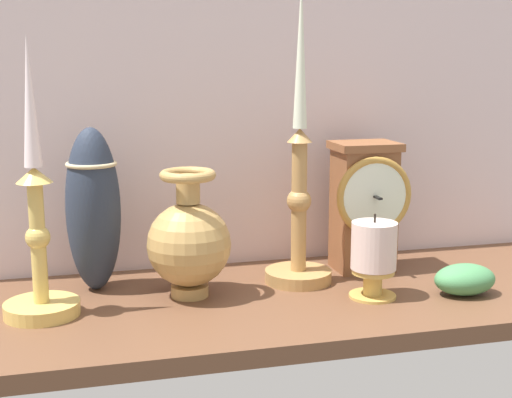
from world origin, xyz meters
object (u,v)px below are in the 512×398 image
Objects in this scene: candlestick_tall_center at (38,235)px; tall_ceramic_vase at (93,209)px; mantel_clock at (365,204)px; pillar_candle_front at (374,255)px; candlestick_tall_left at (299,199)px; brass_vase_bulbous at (189,241)px.

tall_ceramic_vase is at bearing 50.10° from candlestick_tall_center.
mantel_clock is 1.69× the size of pillar_candle_front.
mantel_clock is 12.42cm from candlestick_tall_left.
brass_vase_bulbous is (19.92, 2.34, -2.76)cm from candlestick_tall_center.
candlestick_tall_left is at bearing 129.99° from pillar_candle_front.
tall_ceramic_vase is (-29.32, 4.09, -0.66)cm from candlestick_tall_left.
mantel_clock reaches higher than brass_vase_bulbous.
brass_vase_bulbous is at bearing -27.30° from tall_ceramic_vase.
tall_ceramic_vase is at bearing 160.07° from pillar_candle_front.
brass_vase_bulbous is 14.66cm from tall_ceramic_vase.
candlestick_tall_left is 3.73× the size of pillar_candle_front.
candlestick_tall_left is 29.62cm from tall_ceramic_vase.
candlestick_tall_left is at bearing 8.10° from brass_vase_bulbous.
tall_ceramic_vase reaches higher than brass_vase_bulbous.
mantel_clock is at bearing 11.12° from brass_vase_bulbous.
candlestick_tall_center reaches higher than mantel_clock.
tall_ceramic_vase is (7.37, 8.82, 1.18)cm from candlestick_tall_center.
mantel_clock is 0.86× the size of tall_ceramic_vase.
candlestick_tall_left is 1.24× the size of candlestick_tall_center.
brass_vase_bulbous is at bearing 164.13° from pillar_candle_front.
mantel_clock is 0.56× the size of candlestick_tall_center.
candlestick_tall_center is 1.53× the size of tall_ceramic_vase.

